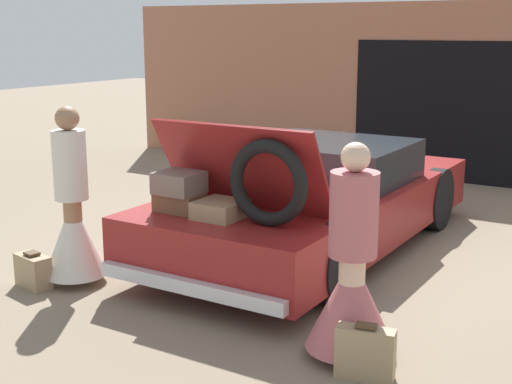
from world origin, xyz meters
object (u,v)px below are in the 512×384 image
object	(u,v)px
car	(316,200)
suitcase_beside_right_person	(365,353)
suitcase_beside_left_person	(33,271)
person_left	(73,221)
person_right	(352,284)

from	to	relation	value
car	suitcase_beside_right_person	size ratio (longest dim) A/B	10.97
car	suitcase_beside_left_person	world-z (taller)	car
person_left	person_right	size ratio (longest dim) A/B	1.05
car	person_left	xyz separation A→B (m)	(-1.45, -2.20, 0.06)
car	person_left	size ratio (longest dim) A/B	2.77
suitcase_beside_left_person	suitcase_beside_right_person	world-z (taller)	suitcase_beside_right_person
person_right	suitcase_beside_right_person	bearing A→B (deg)	-150.59
car	suitcase_beside_right_person	distance (m)	3.07
car	person_left	world-z (taller)	person_left
car	suitcase_beside_right_person	xyz separation A→B (m)	(1.68, -2.55, -0.36)
suitcase_beside_right_person	suitcase_beside_left_person	bearing A→B (deg)	179.40
person_right	suitcase_beside_right_person	distance (m)	0.52
suitcase_beside_left_person	suitcase_beside_right_person	size ratio (longest dim) A/B	0.96
person_right	suitcase_beside_left_person	bearing A→B (deg)	82.07
car	suitcase_beside_left_person	distance (m)	3.06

